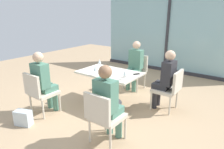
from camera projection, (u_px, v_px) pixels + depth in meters
The scene contains 18 objects.
ground_plane at pixel (109, 103), 4.53m from camera, with size 12.00×12.00×0.00m, color tan.
window_wall_backdrop at pixel (167, 35), 6.61m from camera, with size 4.63×0.10×2.70m.
dining_table_main at pixel (109, 80), 4.36m from camera, with size 1.32×0.82×0.73m.
chair_front_left at pixel (40, 91), 3.90m from camera, with size 0.46×0.50×0.87m.
chair_front_right at pixel (104, 115), 3.01m from camera, with size 0.46×0.50×0.87m.
chair_far_right at pixel (170, 88), 4.07m from camera, with size 0.50×0.46×0.87m.
chair_near_window at pixel (137, 70), 5.30m from camera, with size 0.46×0.51×0.87m.
person_front_left at pixel (43, 80), 3.92m from camera, with size 0.34×0.39×1.26m.
person_front_right at pixel (108, 100), 3.03m from camera, with size 0.34×0.39×1.26m.
person_far_right at pixel (165, 77), 4.07m from camera, with size 0.39×0.34×1.26m.
person_near_window at pixel (135, 63), 5.15m from camera, with size 0.34×0.39×1.26m.
wine_glass_0 at pixel (95, 69), 4.07m from camera, with size 0.07×0.07×0.18m.
wine_glass_1 at pixel (125, 73), 3.80m from camera, with size 0.07×0.07×0.18m.
wine_glass_2 at pixel (100, 62), 4.65m from camera, with size 0.07×0.07×0.18m.
wine_glass_3 at pixel (110, 72), 3.88m from camera, with size 0.07×0.07×0.18m.
coffee_cup at pixel (125, 75), 3.95m from camera, with size 0.08×0.08×0.09m, color white.
cell_phone_on_table at pixel (136, 74), 4.16m from camera, with size 0.07×0.14×0.01m, color black.
handbag_0 at pixel (23, 118), 3.62m from camera, with size 0.30×0.16×0.28m, color silver.
Camera 1 is at (2.48, -3.28, 1.99)m, focal length 32.16 mm.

